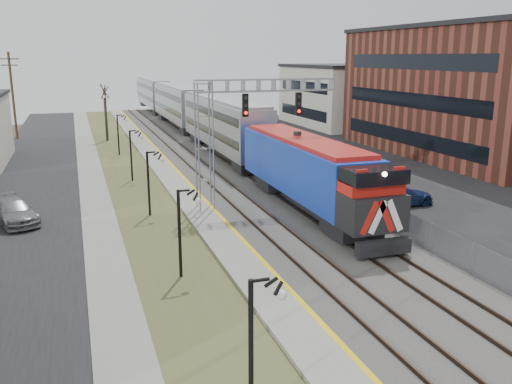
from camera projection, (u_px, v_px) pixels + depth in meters
name	position (u px, v px, depth m)	size (l,w,h in m)	color
street_west	(26.00, 198.00, 37.22)	(7.00, 120.00, 0.04)	black
sidewalk	(94.00, 193.00, 38.60)	(2.00, 120.00, 0.08)	gray
grass_median	(137.00, 190.00, 39.52)	(4.00, 120.00, 0.06)	#4B502B
platform	(178.00, 185.00, 40.43)	(2.00, 120.00, 0.24)	gray
ballast_bed	(242.00, 181.00, 41.97)	(8.00, 120.00, 0.20)	#595651
parking_lot	(377.00, 172.00, 45.69)	(16.00, 120.00, 0.04)	black
platform_edge	(189.00, 183.00, 40.67)	(0.24, 120.00, 0.01)	gold
track_near	(216.00, 181.00, 41.31)	(1.58, 120.00, 0.15)	#2D2119
track_far	(260.00, 177.00, 42.39)	(1.58, 120.00, 0.15)	#2D2119
train	(190.00, 112.00, 65.96)	(3.00, 85.85, 5.33)	#163AB8
signal_gantry	(231.00, 122.00, 33.33)	(9.00, 1.07, 8.15)	gray
lampposts	(178.00, 233.00, 23.67)	(0.14, 62.14, 4.00)	black
fence	(292.00, 169.00, 43.09)	(0.04, 120.00, 1.60)	gray
bare_trees	(9.00, 151.00, 39.80)	(12.30, 42.30, 5.95)	#382D23
car_lot_d	(399.00, 196.00, 35.20)	(1.90, 4.68, 1.36)	navy
car_lot_e	(367.00, 176.00, 41.03)	(1.60, 3.98, 1.35)	slate
car_lot_f	(332.00, 158.00, 47.75)	(1.60, 4.59, 1.51)	#0E4815
car_street_b	(13.00, 212.00, 31.48)	(1.95, 4.80, 1.39)	slate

